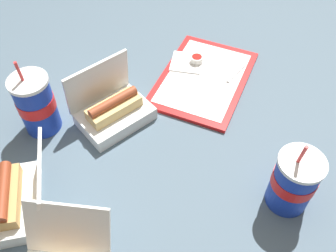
{
  "coord_description": "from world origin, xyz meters",
  "views": [
    {
      "loc": [
        0.52,
        0.37,
        0.82
      ],
      "look_at": [
        -0.02,
        0.0,
        0.05
      ],
      "focal_mm": 40.0,
      "sensor_mm": 36.0,
      "label": 1
    }
  ],
  "objects_px": {
    "food_tray": "(204,79)",
    "plastic_fork": "(236,72)",
    "soda_cup_center": "(36,104)",
    "clamshell_hotdog_left": "(113,110)",
    "soda_cup_corner": "(294,181)",
    "ketchup_cup": "(197,59)",
    "clamshell_hotdog_back": "(14,199)"
  },
  "relations": [
    {
      "from": "food_tray",
      "to": "plastic_fork",
      "type": "distance_m",
      "value": 0.11
    },
    {
      "from": "soda_cup_center",
      "to": "plastic_fork",
      "type": "bearing_deg",
      "value": 144.78
    },
    {
      "from": "plastic_fork",
      "to": "clamshell_hotdog_left",
      "type": "height_order",
      "value": "clamshell_hotdog_left"
    },
    {
      "from": "food_tray",
      "to": "clamshell_hotdog_left",
      "type": "bearing_deg",
      "value": -23.61
    },
    {
      "from": "food_tray",
      "to": "soda_cup_corner",
      "type": "distance_m",
      "value": 0.47
    },
    {
      "from": "soda_cup_corner",
      "to": "soda_cup_center",
      "type": "height_order",
      "value": "soda_cup_center"
    },
    {
      "from": "food_tray",
      "to": "ketchup_cup",
      "type": "distance_m",
      "value": 0.08
    },
    {
      "from": "food_tray",
      "to": "soda_cup_center",
      "type": "height_order",
      "value": "soda_cup_center"
    },
    {
      "from": "soda_cup_corner",
      "to": "ketchup_cup",
      "type": "bearing_deg",
      "value": -124.26
    },
    {
      "from": "clamshell_hotdog_left",
      "to": "soda_cup_center",
      "type": "bearing_deg",
      "value": -48.45
    },
    {
      "from": "ketchup_cup",
      "to": "plastic_fork",
      "type": "distance_m",
      "value": 0.14
    },
    {
      "from": "soda_cup_corner",
      "to": "soda_cup_center",
      "type": "distance_m",
      "value": 0.69
    },
    {
      "from": "food_tray",
      "to": "soda_cup_corner",
      "type": "bearing_deg",
      "value": 56.66
    },
    {
      "from": "food_tray",
      "to": "plastic_fork",
      "type": "height_order",
      "value": "plastic_fork"
    },
    {
      "from": "clamshell_hotdog_back",
      "to": "soda_cup_corner",
      "type": "relative_size",
      "value": 1.18
    },
    {
      "from": "food_tray",
      "to": "ketchup_cup",
      "type": "height_order",
      "value": "ketchup_cup"
    },
    {
      "from": "plastic_fork",
      "to": "ketchup_cup",
      "type": "bearing_deg",
      "value": -75.19
    },
    {
      "from": "soda_cup_corner",
      "to": "food_tray",
      "type": "bearing_deg",
      "value": -123.34
    },
    {
      "from": "ketchup_cup",
      "to": "clamshell_hotdog_back",
      "type": "bearing_deg",
      "value": -6.54
    },
    {
      "from": "plastic_fork",
      "to": "clamshell_hotdog_back",
      "type": "relative_size",
      "value": 0.42
    },
    {
      "from": "clamshell_hotdog_left",
      "to": "clamshell_hotdog_back",
      "type": "relative_size",
      "value": 0.88
    },
    {
      "from": "clamshell_hotdog_left",
      "to": "clamshell_hotdog_back",
      "type": "distance_m",
      "value": 0.35
    },
    {
      "from": "clamshell_hotdog_left",
      "to": "soda_cup_center",
      "type": "distance_m",
      "value": 0.21
    },
    {
      "from": "ketchup_cup",
      "to": "soda_cup_corner",
      "type": "height_order",
      "value": "soda_cup_corner"
    },
    {
      "from": "ketchup_cup",
      "to": "clamshell_hotdog_left",
      "type": "distance_m",
      "value": 0.35
    },
    {
      "from": "clamshell_hotdog_left",
      "to": "clamshell_hotdog_back",
      "type": "xyz_separation_m",
      "value": [
        0.35,
        -0.01,
        -0.0
      ]
    },
    {
      "from": "plastic_fork",
      "to": "soda_cup_corner",
      "type": "xyz_separation_m",
      "value": [
        0.33,
        0.31,
        0.07
      ]
    },
    {
      "from": "ketchup_cup",
      "to": "plastic_fork",
      "type": "relative_size",
      "value": 0.36
    },
    {
      "from": "plastic_fork",
      "to": "soda_cup_center",
      "type": "relative_size",
      "value": 0.46
    },
    {
      "from": "clamshell_hotdog_left",
      "to": "soda_cup_center",
      "type": "xyz_separation_m",
      "value": [
        0.13,
        -0.15,
        0.05
      ]
    },
    {
      "from": "clamshell_hotdog_back",
      "to": "soda_cup_center",
      "type": "relative_size",
      "value": 1.1
    },
    {
      "from": "food_tray",
      "to": "soda_cup_center",
      "type": "xyz_separation_m",
      "value": [
        0.42,
        -0.28,
        0.08
      ]
    }
  ]
}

